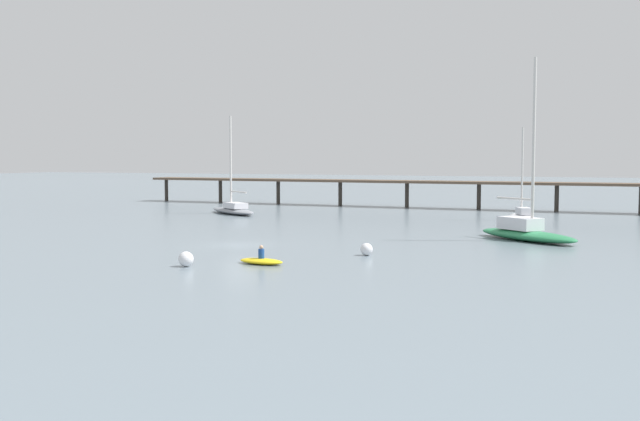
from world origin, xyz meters
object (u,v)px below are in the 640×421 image
object	(u,v)px
sailboat_gray	(233,208)
mooring_buoy_outer	(367,249)
sailboat_white	(523,215)
dinghy_yellow	(261,261)
pier	(493,179)
mooring_buoy_far	(186,259)
sailboat_green	(526,230)

from	to	relation	value
sailboat_gray	mooring_buoy_outer	xyz separation A→B (m)	(25.29, -27.62, -0.22)
sailboat_white	dinghy_yellow	distance (m)	38.26
pier	mooring_buoy_far	size ratio (longest dim) A/B	83.87
sailboat_white	mooring_buoy_far	bearing A→B (deg)	-109.34
sailboat_gray	pier	bearing A→B (deg)	34.82
dinghy_yellow	sailboat_white	bearing A→B (deg)	74.45
sailboat_white	pier	bearing A→B (deg)	110.29
pier	mooring_buoy_outer	world-z (taller)	pier
sailboat_gray	dinghy_yellow	xyz separation A→B (m)	(20.80, -33.75, -0.41)
sailboat_gray	mooring_buoy_outer	size ratio (longest dim) A/B	13.58
sailboat_gray	mooring_buoy_far	bearing A→B (deg)	-64.64
sailboat_white	sailboat_gray	xyz separation A→B (m)	(-31.06, -3.10, -0.02)
pier	sailboat_white	world-z (taller)	sailboat_white
dinghy_yellow	pier	bearing A→B (deg)	84.66
pier	dinghy_yellow	distance (m)	51.91
sailboat_green	sailboat_gray	size ratio (longest dim) A/B	1.26
pier	sailboat_gray	world-z (taller)	sailboat_gray
sailboat_green	dinghy_yellow	distance (m)	23.06
dinghy_yellow	sailboat_green	bearing A→B (deg)	56.15
pier	sailboat_green	size ratio (longest dim) A/B	5.40
pier	sailboat_white	bearing A→B (deg)	-69.71
pier	mooring_buoy_outer	size ratio (longest dim) A/B	92.60
sailboat_green	dinghy_yellow	size ratio (longest dim) A/B	4.67
pier	sailboat_white	size ratio (longest dim) A/B	8.01
mooring_buoy_outer	mooring_buoy_far	distance (m)	11.88
mooring_buoy_far	dinghy_yellow	bearing A→B (deg)	35.81
sailboat_green	sailboat_gray	world-z (taller)	sailboat_green
sailboat_green	mooring_buoy_outer	bearing A→B (deg)	-122.68
mooring_buoy_outer	dinghy_yellow	bearing A→B (deg)	-126.23
pier	mooring_buoy_outer	xyz separation A→B (m)	(-0.33, -45.44, -3.30)
sailboat_white	mooring_buoy_outer	size ratio (longest dim) A/B	11.56
mooring_buoy_outer	mooring_buoy_far	bearing A→B (deg)	-132.82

